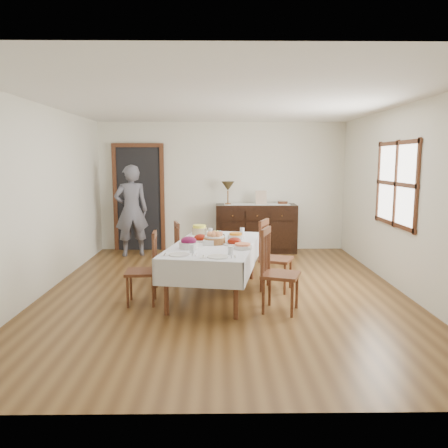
{
  "coord_description": "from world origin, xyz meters",
  "views": [
    {
      "loc": [
        -0.08,
        -5.96,
        1.84
      ],
      "look_at": [
        0.0,
        0.1,
        0.95
      ],
      "focal_mm": 35.0,
      "sensor_mm": 36.0,
      "label": 1
    }
  ],
  "objects_px": {
    "person": "(131,208)",
    "chair_left_near": "(145,268)",
    "chair_right_near": "(276,270)",
    "sideboard": "(256,228)",
    "table_lamp": "(228,187)",
    "chair_left_far": "(169,253)",
    "dining_table": "(215,250)",
    "chair_right_far": "(273,255)"
  },
  "relations": [
    {
      "from": "person",
      "to": "chair_left_near",
      "type": "bearing_deg",
      "value": 86.44
    },
    {
      "from": "chair_right_near",
      "to": "sideboard",
      "type": "distance_m",
      "value": 3.52
    },
    {
      "from": "chair_left_near",
      "to": "person",
      "type": "relative_size",
      "value": 0.5
    },
    {
      "from": "chair_left_near",
      "to": "table_lamp",
      "type": "height_order",
      "value": "table_lamp"
    },
    {
      "from": "table_lamp",
      "to": "chair_left_far",
      "type": "bearing_deg",
      "value": -112.27
    },
    {
      "from": "person",
      "to": "sideboard",
      "type": "bearing_deg",
      "value": 169.8
    },
    {
      "from": "dining_table",
      "to": "chair_right_far",
      "type": "distance_m",
      "value": 0.86
    },
    {
      "from": "chair_left_far",
      "to": "chair_right_far",
      "type": "xyz_separation_m",
      "value": [
        1.51,
        -0.32,
        0.04
      ]
    },
    {
      "from": "chair_right_far",
      "to": "sideboard",
      "type": "relative_size",
      "value": 0.63
    },
    {
      "from": "dining_table",
      "to": "chair_left_far",
      "type": "height_order",
      "value": "chair_left_far"
    },
    {
      "from": "dining_table",
      "to": "table_lamp",
      "type": "relative_size",
      "value": 4.88
    },
    {
      "from": "person",
      "to": "chair_right_far",
      "type": "bearing_deg",
      "value": 118.99
    },
    {
      "from": "sideboard",
      "to": "person",
      "type": "xyz_separation_m",
      "value": [
        -2.43,
        -0.32,
        0.45
      ]
    },
    {
      "from": "dining_table",
      "to": "person",
      "type": "xyz_separation_m",
      "value": [
        -1.62,
        2.53,
        0.31
      ]
    },
    {
      "from": "chair_right_near",
      "to": "sideboard",
      "type": "relative_size",
      "value": 0.64
    },
    {
      "from": "dining_table",
      "to": "sideboard",
      "type": "xyz_separation_m",
      "value": [
        0.81,
        2.85,
        -0.15
      ]
    },
    {
      "from": "dining_table",
      "to": "chair_left_far",
      "type": "relative_size",
      "value": 2.42
    },
    {
      "from": "sideboard",
      "to": "person",
      "type": "distance_m",
      "value": 2.49
    },
    {
      "from": "chair_right_near",
      "to": "person",
      "type": "xyz_separation_m",
      "value": [
        -2.38,
        3.2,
        0.42
      ]
    },
    {
      "from": "chair_left_near",
      "to": "chair_left_far",
      "type": "height_order",
      "value": "chair_left_near"
    },
    {
      "from": "dining_table",
      "to": "sideboard",
      "type": "relative_size",
      "value": 1.4
    },
    {
      "from": "chair_left_near",
      "to": "sideboard",
      "type": "bearing_deg",
      "value": 148.32
    },
    {
      "from": "chair_left_far",
      "to": "person",
      "type": "relative_size",
      "value": 0.5
    },
    {
      "from": "chair_left_near",
      "to": "table_lamp",
      "type": "relative_size",
      "value": 2.04
    },
    {
      "from": "chair_right_near",
      "to": "person",
      "type": "bearing_deg",
      "value": 55.96
    },
    {
      "from": "chair_left_near",
      "to": "table_lamp",
      "type": "xyz_separation_m",
      "value": [
        1.13,
        3.18,
        0.84
      ]
    },
    {
      "from": "chair_right_near",
      "to": "chair_right_far",
      "type": "height_order",
      "value": "chair_right_near"
    },
    {
      "from": "dining_table",
      "to": "table_lamp",
      "type": "distance_m",
      "value": 2.9
    },
    {
      "from": "person",
      "to": "table_lamp",
      "type": "bearing_deg",
      "value": 170.84
    },
    {
      "from": "chair_right_near",
      "to": "table_lamp",
      "type": "distance_m",
      "value": 3.61
    },
    {
      "from": "chair_left_far",
      "to": "person",
      "type": "height_order",
      "value": "person"
    },
    {
      "from": "chair_right_far",
      "to": "person",
      "type": "relative_size",
      "value": 0.54
    },
    {
      "from": "dining_table",
      "to": "chair_left_near",
      "type": "bearing_deg",
      "value": -147.13
    },
    {
      "from": "dining_table",
      "to": "chair_right_near",
      "type": "bearing_deg",
      "value": -31.01
    },
    {
      "from": "chair_right_near",
      "to": "sideboard",
      "type": "height_order",
      "value": "chair_right_near"
    },
    {
      "from": "person",
      "to": "chair_left_far",
      "type": "bearing_deg",
      "value": 97.46
    },
    {
      "from": "chair_right_far",
      "to": "sideboard",
      "type": "height_order",
      "value": "chair_right_far"
    },
    {
      "from": "sideboard",
      "to": "chair_left_near",
      "type": "bearing_deg",
      "value": -117.76
    },
    {
      "from": "chair_right_near",
      "to": "chair_right_far",
      "type": "xyz_separation_m",
      "value": [
        0.07,
        0.89,
        -0.01
      ]
    },
    {
      "from": "chair_right_near",
      "to": "table_lamp",
      "type": "xyz_separation_m",
      "value": [
        -0.52,
        3.48,
        0.8
      ]
    },
    {
      "from": "chair_left_far",
      "to": "person",
      "type": "bearing_deg",
      "value": -168.54
    },
    {
      "from": "chair_left_far",
      "to": "chair_right_far",
      "type": "bearing_deg",
      "value": 64.41
    }
  ]
}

